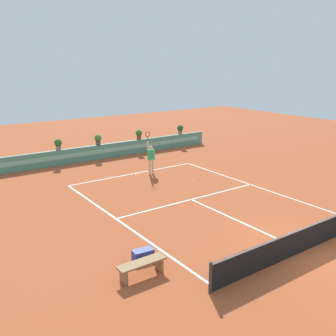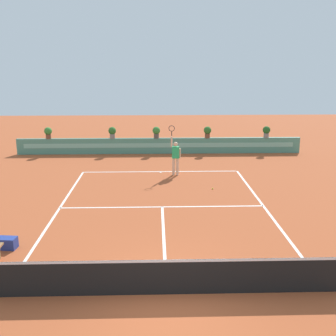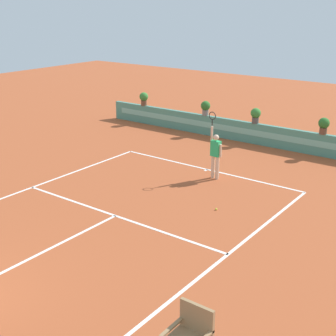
{
  "view_description": "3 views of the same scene",
  "coord_description": "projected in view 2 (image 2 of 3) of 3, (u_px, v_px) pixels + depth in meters",
  "views": [
    {
      "loc": [
        -10.91,
        -7.12,
        6.41
      ],
      "look_at": [
        0.31,
        8.8,
        1.0
      ],
      "focal_mm": 40.48,
      "sensor_mm": 36.0,
      "label": 1
    },
    {
      "loc": [
        -0.24,
        -9.12,
        5.65
      ],
      "look_at": [
        0.31,
        8.8,
        1.0
      ],
      "focal_mm": 43.63,
      "sensor_mm": 36.0,
      "label": 2
    },
    {
      "loc": [
        9.6,
        -3.7,
        6.48
      ],
      "look_at": [
        0.31,
        8.8,
        1.0
      ],
      "focal_mm": 51.1,
      "sensor_mm": 36.0,
      "label": 3
    }
  ],
  "objects": [
    {
      "name": "back_wall_barrier",
      "position": [
        160.0,
        146.0,
        25.98
      ],
      "size": [
        18.0,
        0.21,
        1.0
      ],
      "color": "#4C8E7A",
      "rests_on": "ground"
    },
    {
      "name": "potted_plant_left",
      "position": [
        112.0,
        132.0,
        25.67
      ],
      "size": [
        0.48,
        0.48,
        0.72
      ],
      "color": "gray",
      "rests_on": "back_wall_barrier"
    },
    {
      "name": "potted_plant_right",
      "position": [
        207.0,
        131.0,
        25.85
      ],
      "size": [
        0.48,
        0.48,
        0.72
      ],
      "color": "brown",
      "rests_on": "back_wall_barrier"
    },
    {
      "name": "court_lines",
      "position": [
        162.0,
        204.0,
        16.75
      ],
      "size": [
        8.32,
        11.94,
        0.01
      ],
      "color": "white",
      "rests_on": "ground"
    },
    {
      "name": "tennis_ball_near_baseline",
      "position": [
        213.0,
        189.0,
        18.72
      ],
      "size": [
        0.07,
        0.07,
        0.07
      ],
      "primitive_type": "sphere",
      "color": "#CCE033",
      "rests_on": "ground"
    },
    {
      "name": "ground_plane",
      "position": [
        162.0,
        210.0,
        16.06
      ],
      "size": [
        60.0,
        60.0,
        0.0
      ],
      "primitive_type": "plane",
      "color": "#A84C28"
    },
    {
      "name": "tennis_player",
      "position": [
        175.0,
        155.0,
        20.85
      ],
      "size": [
        0.62,
        0.24,
        2.58
      ],
      "color": "beige",
      "rests_on": "ground"
    },
    {
      "name": "gear_bag",
      "position": [
        5.0,
        243.0,
        12.74
      ],
      "size": [
        0.74,
        0.44,
        0.36
      ],
      "primitive_type": "cube",
      "rotation": [
        0.0,
        0.0,
        -0.12
      ],
      "color": "navy",
      "rests_on": "ground"
    },
    {
      "name": "potted_plant_far_left",
      "position": [
        48.0,
        132.0,
        25.55
      ],
      "size": [
        0.48,
        0.48,
        0.72
      ],
      "color": "brown",
      "rests_on": "back_wall_barrier"
    },
    {
      "name": "potted_plant_centre",
      "position": [
        156.0,
        132.0,
        25.75
      ],
      "size": [
        0.48,
        0.48,
        0.72
      ],
      "color": "#514C47",
      "rests_on": "back_wall_barrier"
    },
    {
      "name": "potted_plant_far_right",
      "position": [
        266.0,
        131.0,
        25.96
      ],
      "size": [
        0.48,
        0.48,
        0.72
      ],
      "color": "gray",
      "rests_on": "back_wall_barrier"
    },
    {
      "name": "net",
      "position": [
        167.0,
        276.0,
        10.13
      ],
      "size": [
        8.92,
        0.1,
        1.0
      ],
      "color": "#333333",
      "rests_on": "ground"
    }
  ]
}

